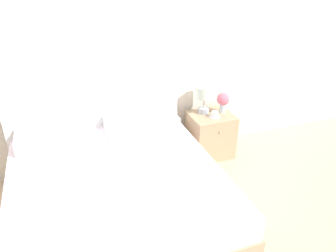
{
  "coord_description": "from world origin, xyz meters",
  "views": [
    {
      "loc": [
        -0.37,
        -3.35,
        2.18
      ],
      "look_at": [
        0.65,
        -0.53,
        0.64
      ],
      "focal_mm": 35.0,
      "sensor_mm": 36.0,
      "label": 1
    }
  ],
  "objects_px": {
    "nightstand": "(210,135)",
    "table_lamp": "(204,95)",
    "flower_vase": "(223,100)",
    "teacup": "(215,115)",
    "bed": "(115,188)"
  },
  "relations": [
    {
      "from": "nightstand",
      "to": "table_lamp",
      "type": "height_order",
      "value": "table_lamp"
    },
    {
      "from": "flower_vase",
      "to": "teacup",
      "type": "height_order",
      "value": "flower_vase"
    },
    {
      "from": "bed",
      "to": "nightstand",
      "type": "distance_m",
      "value": 1.46
    },
    {
      "from": "flower_vase",
      "to": "teacup",
      "type": "distance_m",
      "value": 0.21
    },
    {
      "from": "nightstand",
      "to": "table_lamp",
      "type": "bearing_deg",
      "value": 125.57
    },
    {
      "from": "bed",
      "to": "teacup",
      "type": "distance_m",
      "value": 1.46
    },
    {
      "from": "bed",
      "to": "nightstand",
      "type": "relative_size",
      "value": 3.61
    },
    {
      "from": "flower_vase",
      "to": "teacup",
      "type": "bearing_deg",
      "value": -148.73
    },
    {
      "from": "bed",
      "to": "table_lamp",
      "type": "xyz_separation_m",
      "value": [
        1.24,
        0.74,
        0.48
      ]
    },
    {
      "from": "nightstand",
      "to": "bed",
      "type": "bearing_deg",
      "value": -153.64
    },
    {
      "from": "bed",
      "to": "table_lamp",
      "type": "distance_m",
      "value": 1.52
    },
    {
      "from": "nightstand",
      "to": "table_lamp",
      "type": "relative_size",
      "value": 1.6
    },
    {
      "from": "bed",
      "to": "flower_vase",
      "type": "height_order",
      "value": "bed"
    },
    {
      "from": "table_lamp",
      "to": "flower_vase",
      "type": "distance_m",
      "value": 0.24
    },
    {
      "from": "table_lamp",
      "to": "teacup",
      "type": "relative_size",
      "value": 2.6
    }
  ]
}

